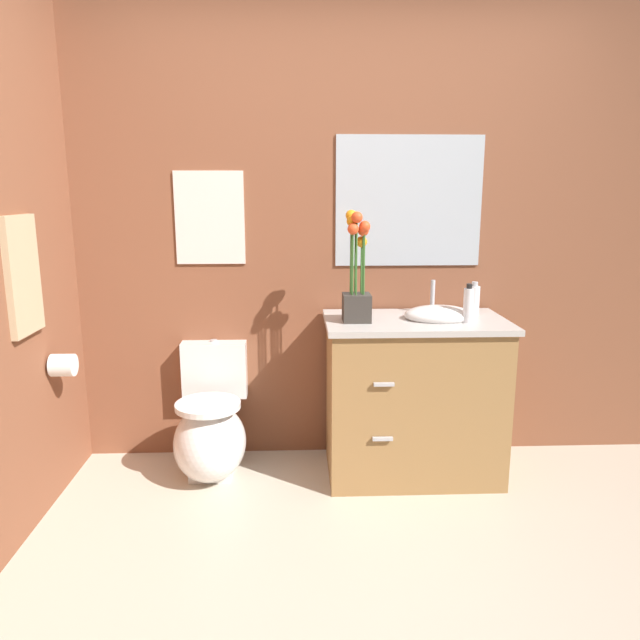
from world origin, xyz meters
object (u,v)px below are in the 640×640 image
(lotion_bottle, at_px, (468,305))
(hanging_towel, at_px, (23,275))
(flower_vase, at_px, (357,279))
(wall_poster, at_px, (210,218))
(toilet, at_px, (211,431))
(vanity_cabinet, at_px, (414,395))
(toilet_paper_roll, at_px, (63,365))
(wall_mirror, at_px, (409,201))
(soap_bottle, at_px, (474,300))

(lotion_bottle, height_order, hanging_towel, hanging_towel)
(flower_vase, height_order, wall_poster, wall_poster)
(lotion_bottle, xyz_separation_m, wall_poster, (-1.33, 0.39, 0.42))
(toilet, height_order, hanging_towel, hanging_towel)
(vanity_cabinet, relative_size, toilet_paper_roll, 9.42)
(toilet, relative_size, wall_mirror, 0.86)
(soap_bottle, bearing_deg, toilet_paper_roll, -172.43)
(toilet, bearing_deg, lotion_bottle, -5.11)
(wall_mirror, relative_size, toilet_paper_roll, 7.27)
(vanity_cabinet, xyz_separation_m, soap_bottle, (0.33, 0.11, 0.50))
(vanity_cabinet, xyz_separation_m, hanging_towel, (-1.81, -0.37, 0.71))
(flower_vase, relative_size, soap_bottle, 3.16)
(wall_mirror, xyz_separation_m, hanging_towel, (-1.81, -0.66, -0.30))
(wall_mirror, bearing_deg, hanging_towel, -159.82)
(toilet, bearing_deg, hanging_towel, -151.30)
(toilet, distance_m, toilet_paper_roll, 0.82)
(wall_poster, height_order, toilet_paper_roll, wall_poster)
(flower_vase, bearing_deg, lotion_bottle, -5.85)
(wall_mirror, bearing_deg, wall_poster, 180.00)
(flower_vase, relative_size, wall_mirror, 0.70)
(toilet, bearing_deg, flower_vase, -4.57)
(flower_vase, xyz_separation_m, soap_bottle, (0.65, 0.14, -0.13))
(soap_bottle, distance_m, lotion_bottle, 0.22)
(vanity_cabinet, height_order, toilet_paper_roll, vanity_cabinet)
(flower_vase, bearing_deg, toilet, 175.43)
(vanity_cabinet, distance_m, wall_mirror, 1.05)
(flower_vase, xyz_separation_m, toilet_paper_roll, (-1.44, -0.13, -0.39))
(toilet, xyz_separation_m, toilet_paper_roll, (-0.67, -0.20, 0.44))
(vanity_cabinet, height_order, flower_vase, flower_vase)
(hanging_towel, bearing_deg, wall_mirror, 20.18)
(toilet_paper_roll, bearing_deg, wall_poster, 34.73)
(wall_poster, bearing_deg, lotion_bottle, -16.23)
(wall_poster, xyz_separation_m, toilet_paper_roll, (-0.67, -0.46, -0.68))
(wall_mirror, distance_m, hanging_towel, 1.95)
(wall_poster, relative_size, toilet_paper_roll, 4.53)
(lotion_bottle, distance_m, wall_poster, 1.44)
(hanging_towel, xyz_separation_m, toilet_paper_roll, (0.06, 0.20, -0.47))
(wall_mirror, bearing_deg, soap_bottle, -29.37)
(vanity_cabinet, bearing_deg, flower_vase, -173.66)
(toilet_paper_roll, bearing_deg, toilet, 16.36)
(wall_poster, xyz_separation_m, wall_mirror, (1.08, 0.00, 0.09))
(lotion_bottle, bearing_deg, toilet_paper_roll, -177.77)
(flower_vase, bearing_deg, wall_mirror, 46.42)
(soap_bottle, xyz_separation_m, wall_poster, (-1.41, 0.19, 0.43))
(wall_poster, bearing_deg, toilet, -90.00)
(toilet, bearing_deg, vanity_cabinet, -1.39)
(toilet, xyz_separation_m, soap_bottle, (1.41, 0.08, 0.69))
(toilet, relative_size, flower_vase, 1.23)
(toilet, distance_m, flower_vase, 1.13)
(soap_bottle, bearing_deg, toilet, -176.74)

